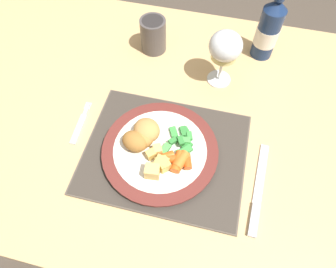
{
  "coord_description": "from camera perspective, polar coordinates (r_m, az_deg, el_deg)",
  "views": [
    {
      "loc": [
        0.03,
        -0.43,
        1.35
      ],
      "look_at": [
        -0.05,
        -0.09,
        0.78
      ],
      "focal_mm": 32.0,
      "sensor_mm": 36.0,
      "label": 1
    }
  ],
  "objects": [
    {
      "name": "ground_plane",
      "position": [
        1.42,
        2.78,
        -14.09
      ],
      "size": [
        6.0,
        6.0,
        0.0
      ],
      "primitive_type": "plane",
      "color": "#4C4238"
    },
    {
      "name": "dining_table",
      "position": [
        0.82,
        4.64,
        -0.44
      ],
      "size": [
        1.44,
        0.81,
        0.74
      ],
      "color": "tan",
      "rests_on": "ground"
    },
    {
      "name": "placemat",
      "position": [
        0.69,
        -0.59,
        -3.64
      ],
      "size": [
        0.37,
        0.3,
        0.01
      ],
      "color": "brown",
      "rests_on": "dining_table"
    },
    {
      "name": "dinner_plate",
      "position": [
        0.68,
        -1.52,
        -3.23
      ],
      "size": [
        0.26,
        0.26,
        0.02
      ],
      "color": "white",
      "rests_on": "placemat"
    },
    {
      "name": "breaded_croquettes",
      "position": [
        0.67,
        -4.96,
        -0.33
      ],
      "size": [
        0.1,
        0.11,
        0.04
      ],
      "color": "tan",
      "rests_on": "dinner_plate"
    },
    {
      "name": "green_beans_pile",
      "position": [
        0.67,
        2.48,
        -1.32
      ],
      "size": [
        0.07,
        0.09,
        0.02
      ],
      "color": "green",
      "rests_on": "dinner_plate"
    },
    {
      "name": "glazed_carrots",
      "position": [
        0.65,
        1.62,
        -4.97
      ],
      "size": [
        0.08,
        0.05,
        0.02
      ],
      "color": "#CC5119",
      "rests_on": "dinner_plate"
    },
    {
      "name": "fork",
      "position": [
        0.76,
        -16.42,
        1.52
      ],
      "size": [
        0.02,
        0.12,
        0.01
      ],
      "color": "silver",
      "rests_on": "dining_table"
    },
    {
      "name": "table_knife",
      "position": [
        0.68,
        16.68,
        -11.19
      ],
      "size": [
        0.03,
        0.22,
        0.01
      ],
      "color": "silver",
      "rests_on": "dining_table"
    },
    {
      "name": "wine_glass",
      "position": [
        0.76,
        10.84,
        15.75
      ],
      "size": [
        0.08,
        0.08,
        0.15
      ],
      "color": "silver",
      "rests_on": "dining_table"
    },
    {
      "name": "bottle",
      "position": [
        0.88,
        18.68,
        18.54
      ],
      "size": [
        0.06,
        0.06,
        0.24
      ],
      "color": "navy",
      "rests_on": "dining_table"
    },
    {
      "name": "roast_potatoes",
      "position": [
        0.64,
        -2.01,
        -5.67
      ],
      "size": [
        0.06,
        0.08,
        0.03
      ],
      "color": "#E5BC66",
      "rests_on": "dinner_plate"
    },
    {
      "name": "drinking_cup",
      "position": [
        0.88,
        -2.83,
        18.41
      ],
      "size": [
        0.07,
        0.07,
        0.1
      ],
      "color": "#4C4747",
      "rests_on": "dining_table"
    }
  ]
}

